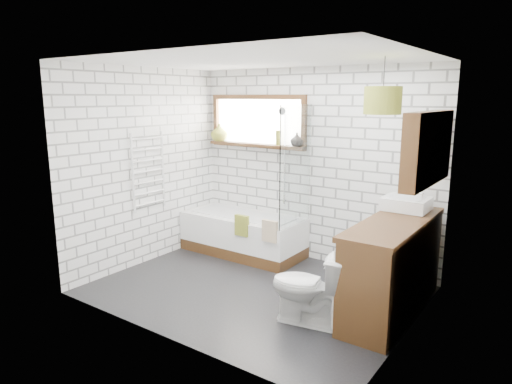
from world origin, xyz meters
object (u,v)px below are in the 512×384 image
Objects in this scene: vanity at (393,267)px; pendant at (383,100)px; basin at (406,203)px; toilet at (308,287)px; bathtub at (243,234)px.

vanity is 1.63m from pendant.
pendant is at bearing -101.85° from basin.
toilet is (-0.51, -1.20, -0.65)m from basin.
bathtub is at bearing -137.12° from toilet.
toilet is at bearing -121.51° from pendant.
bathtub is 2.36m from vanity.
vanity is (2.28, -0.55, 0.20)m from bathtub.
vanity is 2.27× the size of toilet.
basin is at bearing 78.15° from pendant.
bathtub is 3.65× the size of basin.
pendant is (-0.18, -0.06, 1.62)m from vanity.
vanity is at bearing 129.76° from toilet.
bathtub is at bearing 163.78° from pendant.
basin is at bearing 145.96° from toilet.
toilet is 1.89m from pendant.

